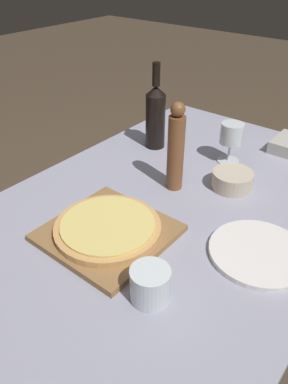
{
  "coord_description": "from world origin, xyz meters",
  "views": [
    {
      "loc": [
        0.5,
        -0.79,
        1.4
      ],
      "look_at": [
        -0.05,
        -0.1,
        0.81
      ],
      "focal_mm": 35.0,
      "sensor_mm": 36.0,
      "label": 1
    }
  ],
  "objects": [
    {
      "name": "pepper_mill",
      "position": [
        -0.05,
        0.05,
        0.88
      ],
      "size": [
        0.05,
        0.05,
        0.28
      ],
      "color": "brown",
      "rests_on": "dining_table"
    },
    {
      "name": "drinking_tumbler",
      "position": [
        0.16,
        -0.35,
        0.79
      ],
      "size": [
        0.09,
        0.09,
        0.08
      ],
      "color": "silver",
      "rests_on": "dining_table"
    },
    {
      "name": "pizza",
      "position": [
        -0.05,
        -0.25,
        0.78
      ],
      "size": [
        0.28,
        0.28,
        0.02
      ],
      "color": "tan",
      "rests_on": "cutting_board"
    },
    {
      "name": "dining_table",
      "position": [
        0.0,
        0.0,
        0.65
      ],
      "size": [
        0.92,
        1.35,
        0.75
      ],
      "color": "#9393A8",
      "rests_on": "ground_plane"
    },
    {
      "name": "ground_plane",
      "position": [
        0.0,
        0.0,
        0.0
      ],
      "size": [
        12.0,
        12.0,
        0.0
      ],
      "primitive_type": "plane",
      "color": "#4C3D2D"
    },
    {
      "name": "dinner_plate",
      "position": [
        0.29,
        -0.07,
        0.75
      ],
      "size": [
        0.25,
        0.25,
        0.01
      ],
      "color": "white",
      "rests_on": "dining_table"
    },
    {
      "name": "wine_glass",
      "position": [
        -0.0,
        0.31,
        0.85
      ],
      "size": [
        0.08,
        0.08,
        0.14
      ],
      "color": "silver",
      "rests_on": "dining_table"
    },
    {
      "name": "wine_bottle",
      "position": [
        -0.28,
        0.25,
        0.87
      ],
      "size": [
        0.07,
        0.07,
        0.32
      ],
      "color": "black",
      "rests_on": "dining_table"
    },
    {
      "name": "cutting_board",
      "position": [
        -0.05,
        -0.25,
        0.76
      ],
      "size": [
        0.31,
        0.3,
        0.02
      ],
      "color": "olive",
      "rests_on": "dining_table"
    },
    {
      "name": "small_bowl",
      "position": [
        0.09,
        0.17,
        0.78
      ],
      "size": [
        0.13,
        0.13,
        0.06
      ],
      "color": "beige",
      "rests_on": "dining_table"
    }
  ]
}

